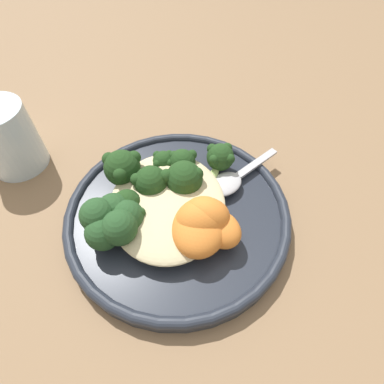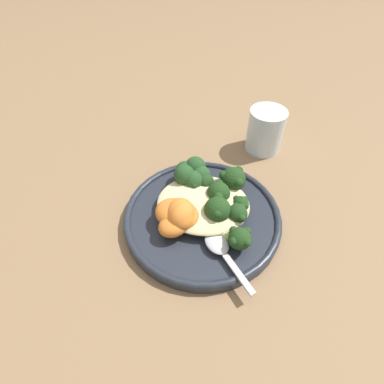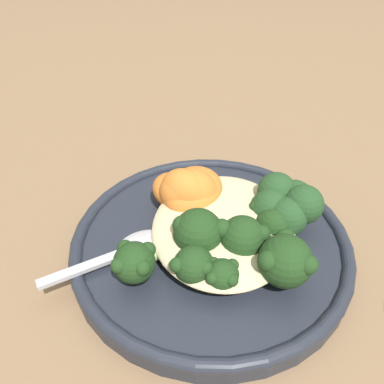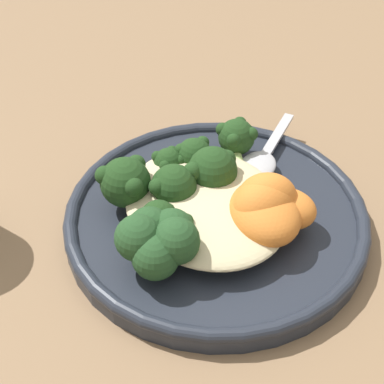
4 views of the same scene
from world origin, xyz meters
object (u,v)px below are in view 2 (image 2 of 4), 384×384
object	(u,v)px
broccoli_stalk_3	(228,207)
broccoli_stalk_1	(225,215)
broccoli_stalk_6	(200,190)
water_glass	(265,131)
broccoli_stalk_7	(194,192)
broccoli_stalk_0	(233,236)
broccoli_stalk_5	(230,182)
spoon	(220,247)
sweet_potato_chunk_0	(174,225)
plate	(203,217)
sweet_potato_chunk_3	(181,214)
broccoli_stalk_4	(212,198)
quinoa_mound	(204,203)
sweet_potato_chunk_2	(182,216)
kale_tuft	(192,174)
sweet_potato_chunk_1	(177,214)
broccoli_stalk_2	(215,209)

from	to	relation	value
broccoli_stalk_3	broccoli_stalk_1	bearing A→B (deg)	-126.66
broccoli_stalk_6	water_glass	xyz separation A→B (m)	(0.12, 0.17, 0.01)
broccoli_stalk_6	broccoli_stalk_7	bearing A→B (deg)	133.87
broccoli_stalk_0	broccoli_stalk_5	size ratio (longest dim) A/B	0.93
spoon	broccoli_stalk_3	bearing A→B (deg)	136.86
broccoli_stalk_3	sweet_potato_chunk_0	size ratio (longest dim) A/B	2.23
plate	sweet_potato_chunk_3	distance (m)	0.05
broccoli_stalk_1	broccoli_stalk_4	xyz separation A→B (m)	(-0.02, 0.03, 0.00)
quinoa_mound	sweet_potato_chunk_0	bearing A→B (deg)	-128.71
broccoli_stalk_3	sweet_potato_chunk_2	xyz separation A→B (m)	(-0.07, -0.03, 0.01)
broccoli_stalk_0	sweet_potato_chunk_3	world-z (taller)	sweet_potato_chunk_3
broccoli_stalk_1	broccoli_stalk_3	distance (m)	0.02
broccoli_stalk_3	sweet_potato_chunk_3	size ratio (longest dim) A/B	1.94
broccoli_stalk_0	broccoli_stalk_4	distance (m)	0.08
plate	broccoli_stalk_0	bearing A→B (deg)	-46.53
sweet_potato_chunk_3	kale_tuft	size ratio (longest dim) A/B	0.86
quinoa_mound	kale_tuft	xyz separation A→B (m)	(-0.03, 0.06, 0.01)
broccoli_stalk_1	broccoli_stalk_5	size ratio (longest dim) A/B	0.97
sweet_potato_chunk_1	broccoli_stalk_5	bearing A→B (deg)	43.67
sweet_potato_chunk_3	water_glass	xyz separation A→B (m)	(0.14, 0.23, 0.00)
broccoli_stalk_5	quinoa_mound	bearing A→B (deg)	177.75
broccoli_stalk_6	sweet_potato_chunk_1	size ratio (longest dim) A/B	1.61
quinoa_mound	broccoli_stalk_0	bearing A→B (deg)	-52.53
quinoa_mound	broccoli_stalk_7	xyz separation A→B (m)	(-0.02, 0.02, 0.00)
sweet_potato_chunk_3	broccoli_stalk_1	bearing A→B (deg)	11.12
broccoli_stalk_7	sweet_potato_chunk_1	distance (m)	0.06
broccoli_stalk_6	sweet_potato_chunk_3	bearing A→B (deg)	168.33
broccoli_stalk_4	water_glass	bearing A→B (deg)	17.15
broccoli_stalk_0	kale_tuft	world-z (taller)	kale_tuft
plate	sweet_potato_chunk_3	world-z (taller)	sweet_potato_chunk_3
quinoa_mound	sweet_potato_chunk_1	distance (m)	0.05
broccoli_stalk_7	sweet_potato_chunk_2	size ratio (longest dim) A/B	2.33
broccoli_stalk_3	broccoli_stalk_4	world-z (taller)	broccoli_stalk_4
broccoli_stalk_6	broccoli_stalk_7	distance (m)	0.01
broccoli_stalk_1	water_glass	distance (m)	0.23
broccoli_stalk_1	spoon	distance (m)	0.06
sweet_potato_chunk_1	sweet_potato_chunk_3	bearing A→B (deg)	-30.44
broccoli_stalk_3	spoon	distance (m)	0.07
broccoli_stalk_1	broccoli_stalk_2	bearing A→B (deg)	161.24
broccoli_stalk_6	sweet_potato_chunk_0	bearing A→B (deg)	167.04
quinoa_mound	kale_tuft	bearing A→B (deg)	115.02
broccoli_stalk_3	water_glass	distance (m)	0.21
broccoli_stalk_4	broccoli_stalk_7	distance (m)	0.03
plate	broccoli_stalk_3	world-z (taller)	broccoli_stalk_3
broccoli_stalk_7	sweet_potato_chunk_3	world-z (taller)	sweet_potato_chunk_3
broccoli_stalk_2	broccoli_stalk_3	bearing A→B (deg)	23.12
broccoli_stalk_1	broccoli_stalk_4	bearing A→B (deg)	123.46
broccoli_stalk_3	broccoli_stalk_6	xyz separation A→B (m)	(-0.05, 0.03, 0.00)
broccoli_stalk_6	broccoli_stalk_7	world-z (taller)	same
kale_tuft	water_glass	xyz separation A→B (m)	(0.13, 0.14, 0.00)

